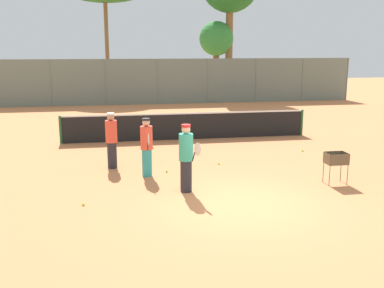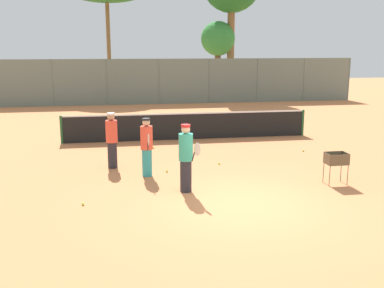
{
  "view_description": "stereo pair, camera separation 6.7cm",
  "coord_description": "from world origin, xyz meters",
  "px_view_note": "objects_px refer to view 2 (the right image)",
  "views": [
    {
      "loc": [
        -2.85,
        -9.55,
        3.6
      ],
      "look_at": [
        -0.75,
        2.26,
        1.0
      ],
      "focal_mm": 42.0,
      "sensor_mm": 36.0,
      "label": 1
    },
    {
      "loc": [
        -2.78,
        -9.56,
        3.6
      ],
      "look_at": [
        -0.75,
        2.26,
        1.0
      ],
      "focal_mm": 42.0,
      "sensor_mm": 36.0,
      "label": 2
    }
  ],
  "objects_px": {
    "tennis_net": "(187,125)",
    "player_red_cap": "(186,157)",
    "player_white_outfit": "(112,139)",
    "player_yellow_shirt": "(147,146)",
    "ball_cart": "(336,161)"
  },
  "relations": [
    {
      "from": "tennis_net",
      "to": "player_red_cap",
      "type": "height_order",
      "value": "player_red_cap"
    },
    {
      "from": "player_white_outfit",
      "to": "ball_cart",
      "type": "height_order",
      "value": "player_white_outfit"
    },
    {
      "from": "player_white_outfit",
      "to": "player_yellow_shirt",
      "type": "distance_m",
      "value": 1.45
    },
    {
      "from": "player_white_outfit",
      "to": "player_yellow_shirt",
      "type": "height_order",
      "value": "player_white_outfit"
    },
    {
      "from": "player_white_outfit",
      "to": "ball_cart",
      "type": "bearing_deg",
      "value": -107.36
    },
    {
      "from": "player_red_cap",
      "to": "player_yellow_shirt",
      "type": "xyz_separation_m",
      "value": [
        -0.87,
        1.59,
        -0.03
      ]
    },
    {
      "from": "player_red_cap",
      "to": "tennis_net",
      "type": "bearing_deg",
      "value": 148.67
    },
    {
      "from": "tennis_net",
      "to": "player_white_outfit",
      "type": "distance_m",
      "value": 4.86
    },
    {
      "from": "tennis_net",
      "to": "player_red_cap",
      "type": "distance_m",
      "value": 6.62
    },
    {
      "from": "tennis_net",
      "to": "player_red_cap",
      "type": "xyz_separation_m",
      "value": [
        -1.09,
        -6.52,
        0.34
      ]
    },
    {
      "from": "player_red_cap",
      "to": "player_yellow_shirt",
      "type": "height_order",
      "value": "player_red_cap"
    },
    {
      "from": "tennis_net",
      "to": "player_red_cap",
      "type": "bearing_deg",
      "value": -99.48
    },
    {
      "from": "player_red_cap",
      "to": "player_yellow_shirt",
      "type": "distance_m",
      "value": 1.81
    },
    {
      "from": "ball_cart",
      "to": "tennis_net",
      "type": "bearing_deg",
      "value": 114.33
    },
    {
      "from": "tennis_net",
      "to": "ball_cart",
      "type": "height_order",
      "value": "tennis_net"
    }
  ]
}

